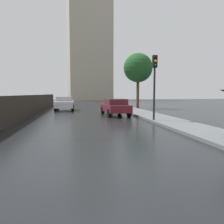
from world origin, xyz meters
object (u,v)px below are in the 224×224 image
object	(u,v)px
car_maroon_near_kerb	(115,107)
traffic_light	(155,75)
street_tree_near	(138,68)
car_white_mid_road	(65,103)

from	to	relation	value
car_maroon_near_kerb	traffic_light	distance (m)	5.14
car_maroon_near_kerb	street_tree_near	world-z (taller)	street_tree_near
car_maroon_near_kerb	traffic_light	bearing A→B (deg)	-73.05
car_maroon_near_kerb	traffic_light	xyz separation A→B (m)	(1.68, -4.34, 2.19)
car_maroon_near_kerb	street_tree_near	bearing A→B (deg)	57.39
car_white_mid_road	traffic_light	distance (m)	12.19
traffic_light	car_maroon_near_kerb	bearing A→B (deg)	111.12
car_white_mid_road	traffic_light	xyz separation A→B (m)	(6.01, -10.39, 2.14)
traffic_light	street_tree_near	xyz separation A→B (m)	(2.43, 11.91, 1.86)
car_white_mid_road	street_tree_near	size ratio (longest dim) A/B	0.63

